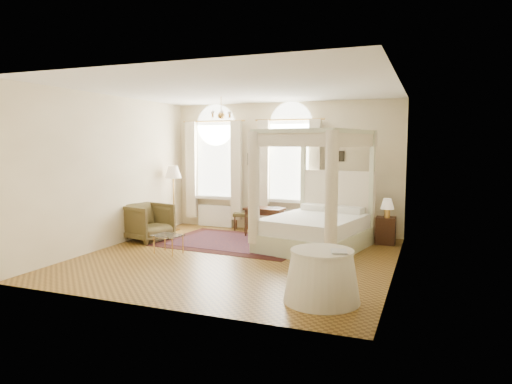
{
  "coord_description": "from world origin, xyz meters",
  "views": [
    {
      "loc": [
        3.55,
        -8.17,
        2.24
      ],
      "look_at": [
        0.25,
        0.4,
        1.28
      ],
      "focal_mm": 32.0,
      "sensor_mm": 36.0,
      "label": 1
    }
  ],
  "objects_px": {
    "stool": "(241,216)",
    "coffee_table": "(168,237)",
    "writing_desk": "(264,212)",
    "armchair": "(148,222)",
    "canopy_bed": "(315,222)",
    "floor_lamp": "(173,175)",
    "nightstand": "(386,231)",
    "side_table": "(322,276)"
  },
  "relations": [
    {
      "from": "stool",
      "to": "coffee_table",
      "type": "relative_size",
      "value": 0.77
    },
    {
      "from": "writing_desk",
      "to": "armchair",
      "type": "distance_m",
      "value": 2.77
    },
    {
      "from": "canopy_bed",
      "to": "floor_lamp",
      "type": "relative_size",
      "value": 1.6
    },
    {
      "from": "stool",
      "to": "armchair",
      "type": "distance_m",
      "value": 2.48
    },
    {
      "from": "nightstand",
      "to": "stool",
      "type": "relative_size",
      "value": 1.26
    },
    {
      "from": "writing_desk",
      "to": "coffee_table",
      "type": "distance_m",
      "value": 2.67
    },
    {
      "from": "side_table",
      "to": "stool",
      "type": "bearing_deg",
      "value": 124.84
    },
    {
      "from": "canopy_bed",
      "to": "armchair",
      "type": "xyz_separation_m",
      "value": [
        -3.84,
        -0.56,
        -0.15
      ]
    },
    {
      "from": "armchair",
      "to": "floor_lamp",
      "type": "relative_size",
      "value": 0.56
    },
    {
      "from": "nightstand",
      "to": "side_table",
      "type": "bearing_deg",
      "value": -96.62
    },
    {
      "from": "side_table",
      "to": "armchair",
      "type": "bearing_deg",
      "value": 150.86
    },
    {
      "from": "coffee_table",
      "to": "armchair",
      "type": "bearing_deg",
      "value": 140.35
    },
    {
      "from": "writing_desk",
      "to": "armchair",
      "type": "bearing_deg",
      "value": -149.79
    },
    {
      "from": "writing_desk",
      "to": "floor_lamp",
      "type": "relative_size",
      "value": 0.57
    },
    {
      "from": "writing_desk",
      "to": "coffee_table",
      "type": "relative_size",
      "value": 1.52
    },
    {
      "from": "nightstand",
      "to": "writing_desk",
      "type": "relative_size",
      "value": 0.63
    },
    {
      "from": "writing_desk",
      "to": "side_table",
      "type": "relative_size",
      "value": 0.88
    },
    {
      "from": "writing_desk",
      "to": "side_table",
      "type": "bearing_deg",
      "value": -59.8
    },
    {
      "from": "writing_desk",
      "to": "floor_lamp",
      "type": "distance_m",
      "value": 2.63
    },
    {
      "from": "writing_desk",
      "to": "side_table",
      "type": "xyz_separation_m",
      "value": [
        2.35,
        -4.03,
        -0.24
      ]
    },
    {
      "from": "nightstand",
      "to": "coffee_table",
      "type": "distance_m",
      "value": 4.81
    },
    {
      "from": "stool",
      "to": "writing_desk",
      "type": "bearing_deg",
      "value": -33.07
    },
    {
      "from": "nightstand",
      "to": "floor_lamp",
      "type": "xyz_separation_m",
      "value": [
        -5.34,
        -0.25,
        1.13
      ]
    },
    {
      "from": "armchair",
      "to": "floor_lamp",
      "type": "xyz_separation_m",
      "value": [
        -0.11,
        1.34,
        1.01
      ]
    },
    {
      "from": "canopy_bed",
      "to": "writing_desk",
      "type": "distance_m",
      "value": 1.68
    },
    {
      "from": "stool",
      "to": "coffee_table",
      "type": "distance_m",
      "value": 2.92
    },
    {
      "from": "nightstand",
      "to": "coffee_table",
      "type": "xyz_separation_m",
      "value": [
        -4.08,
        -2.54,
        0.05
      ]
    },
    {
      "from": "side_table",
      "to": "writing_desk",
      "type": "bearing_deg",
      "value": 120.2
    },
    {
      "from": "canopy_bed",
      "to": "side_table",
      "type": "xyz_separation_m",
      "value": [
        0.9,
        -3.2,
        -0.21
      ]
    },
    {
      "from": "armchair",
      "to": "canopy_bed",
      "type": "bearing_deg",
      "value": -67.51
    },
    {
      "from": "nightstand",
      "to": "floor_lamp",
      "type": "distance_m",
      "value": 5.46
    },
    {
      "from": "nightstand",
      "to": "floor_lamp",
      "type": "bearing_deg",
      "value": -177.27
    },
    {
      "from": "writing_desk",
      "to": "stool",
      "type": "height_order",
      "value": "writing_desk"
    },
    {
      "from": "canopy_bed",
      "to": "coffee_table",
      "type": "height_order",
      "value": "canopy_bed"
    },
    {
      "from": "nightstand",
      "to": "side_table",
      "type": "distance_m",
      "value": 4.26
    },
    {
      "from": "canopy_bed",
      "to": "stool",
      "type": "height_order",
      "value": "canopy_bed"
    },
    {
      "from": "side_table",
      "to": "coffee_table",
      "type": "bearing_deg",
      "value": 154.8
    },
    {
      "from": "nightstand",
      "to": "armchair",
      "type": "xyz_separation_m",
      "value": [
        -5.23,
        -1.59,
        0.13
      ]
    },
    {
      "from": "armchair",
      "to": "floor_lamp",
      "type": "bearing_deg",
      "value": 18.78
    },
    {
      "from": "stool",
      "to": "floor_lamp",
      "type": "bearing_deg",
      "value": -160.0
    },
    {
      "from": "writing_desk",
      "to": "coffee_table",
      "type": "bearing_deg",
      "value": -117.93
    },
    {
      "from": "canopy_bed",
      "to": "side_table",
      "type": "bearing_deg",
      "value": -74.37
    }
  ]
}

